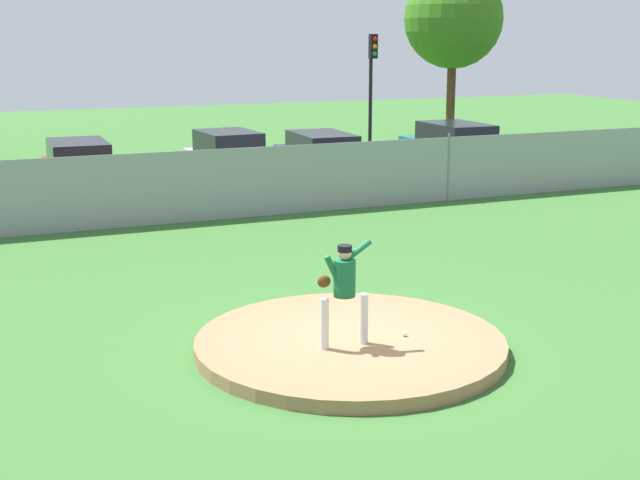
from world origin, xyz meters
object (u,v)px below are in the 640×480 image
at_px(parked_car_navy, 322,159).
at_px(parked_car_teal, 455,149).
at_px(parked_car_red, 79,171).
at_px(baseball, 405,334).
at_px(parked_car_silver, 229,161).
at_px(traffic_light_far, 372,74).
at_px(pitcher_youth, 344,285).

distance_m(parked_car_navy, parked_car_teal, 4.92).
xyz_separation_m(parked_car_red, parked_car_teal, (12.48, -0.12, 0.03)).
bearing_deg(baseball, parked_car_teal, 56.19).
bearing_deg(parked_car_silver, parked_car_teal, -3.18).
xyz_separation_m(parked_car_navy, traffic_light_far, (4.04, 4.70, 2.42)).
distance_m(pitcher_youth, parked_car_silver, 15.24).
bearing_deg(parked_car_navy, parked_car_silver, 172.55).
height_order(pitcher_youth, parked_car_silver, pitcher_youth).
xyz_separation_m(baseball, parked_car_silver, (1.81, 14.94, 0.58)).
relative_size(parked_car_red, traffic_light_far, 0.98).
bearing_deg(parked_car_teal, parked_car_navy, 179.44).
bearing_deg(parked_car_teal, pitcher_youth, -126.47).
distance_m(baseball, traffic_light_far, 21.39).
relative_size(baseball, parked_car_silver, 0.02).
distance_m(baseball, parked_car_red, 14.90).
distance_m(parked_car_navy, traffic_light_far, 6.66).
xyz_separation_m(parked_car_teal, traffic_light_far, (-0.87, 4.75, 2.37)).
bearing_deg(traffic_light_far, parked_car_teal, -79.61).
bearing_deg(parked_car_silver, parked_car_red, -176.06).
relative_size(parked_car_red, parked_car_teal, 0.95).
relative_size(pitcher_youth, parked_car_navy, 0.33).
distance_m(parked_car_silver, parked_car_red, 4.58).
relative_size(parked_car_silver, parked_car_red, 0.90).
bearing_deg(parked_car_navy, pitcher_youth, -111.78).
distance_m(parked_car_red, parked_car_teal, 12.48).
xyz_separation_m(parked_car_red, parked_car_navy, (7.56, -0.08, -0.03)).
distance_m(baseball, parked_car_silver, 15.06).
bearing_deg(parked_car_red, baseball, -79.30).
relative_size(baseball, traffic_light_far, 0.02).
height_order(baseball, parked_car_silver, parked_car_silver).
height_order(parked_car_navy, parked_car_teal, parked_car_teal).
distance_m(parked_car_red, traffic_light_far, 12.72).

